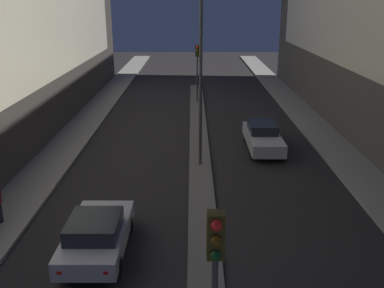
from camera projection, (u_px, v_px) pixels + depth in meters
median_strip at (198, 147)px, 24.92m from camera, size 1.13×36.85×0.11m
traffic_light_near at (214, 273)px, 7.82m from camera, size 0.32×0.42×4.60m
traffic_light_mid at (196, 61)px, 34.34m from camera, size 0.32×0.42×4.60m
street_lamp at (200, 50)px, 20.21m from camera, size 0.51×0.51×8.75m
car_left_lane at (96, 235)px, 14.33m from camera, size 1.95×4.17×1.46m
car_right_lane at (262, 136)px, 24.41m from camera, size 1.78×4.78×1.51m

